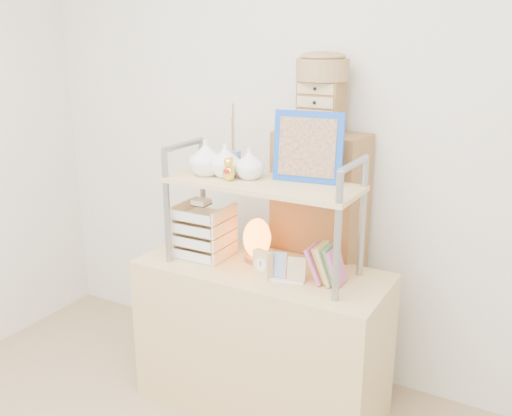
{
  "coord_description": "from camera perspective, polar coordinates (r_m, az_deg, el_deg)",
  "views": [
    {
      "loc": [
        1.2,
        -0.99,
        1.82
      ],
      "look_at": [
        -0.03,
        1.2,
        1.04
      ],
      "focal_mm": 40.0,
      "sensor_mm": 36.0,
      "label": 1
    }
  ],
  "objects": [
    {
      "name": "desk",
      "position": [
        2.88,
        0.54,
        -12.87
      ],
      "size": [
        1.2,
        0.5,
        0.75
      ],
      "primitive_type": "cube",
      "color": "tan",
      "rests_on": "ground"
    },
    {
      "name": "cabinet",
      "position": [
        3.0,
        6.18,
        -5.33
      ],
      "size": [
        0.47,
        0.29,
        1.35
      ],
      "primitive_type": "cube",
      "rotation": [
        0.0,
        0.0,
        -0.1
      ],
      "color": "brown",
      "rests_on": "ground"
    },
    {
      "name": "woven_basket",
      "position": [
        2.76,
        6.67,
        13.58
      ],
      "size": [
        0.25,
        0.25,
        0.1
      ],
      "primitive_type": "cylinder",
      "color": "olive",
      "rests_on": "drawer_chest"
    },
    {
      "name": "postcard_stand",
      "position": [
        2.57,
        3.0,
        -6.5
      ],
      "size": [
        0.18,
        0.09,
        0.13
      ],
      "color": "white",
      "rests_on": "desk"
    },
    {
      "name": "drawer_chest",
      "position": [
        2.77,
        6.53,
        9.97
      ],
      "size": [
        0.2,
        0.16,
        0.25
      ],
      "color": "brown",
      "rests_on": "cabinet"
    },
    {
      "name": "hutch",
      "position": [
        2.61,
        -0.32,
        3.1
      ],
      "size": [
        0.9,
        0.34,
        0.74
      ],
      "color": "gray",
      "rests_on": "desk"
    },
    {
      "name": "room_shell",
      "position": [
        1.83,
        -11.87,
        12.99
      ],
      "size": [
        3.42,
        3.41,
        2.61
      ],
      "color": "silver",
      "rests_on": "ground"
    },
    {
      "name": "desk_clock",
      "position": [
        2.58,
        0.67,
        -5.67
      ],
      "size": [
        0.1,
        0.06,
        0.13
      ],
      "color": "tan",
      "rests_on": "desk"
    },
    {
      "name": "salt_lamp",
      "position": [
        2.75,
        0.11,
        -3.16
      ],
      "size": [
        0.14,
        0.13,
        0.22
      ],
      "color": "brown",
      "rests_on": "desk"
    },
    {
      "name": "letter_tray",
      "position": [
        2.83,
        -5.35,
        -2.55
      ],
      "size": [
        0.24,
        0.23,
        0.29
      ],
      "color": "#DBC383",
      "rests_on": "desk"
    }
  ]
}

